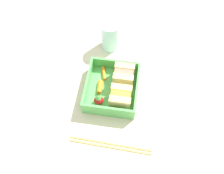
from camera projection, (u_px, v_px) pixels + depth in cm
name	position (u px, v px, depth cm)	size (l,w,h in cm)	color
ground_plane	(112.00, 93.00, 72.92)	(120.00, 120.00, 2.00)	beige
bento_tray	(112.00, 91.00, 71.53)	(15.69, 14.38, 1.20)	#55B859
bento_rim	(112.00, 86.00, 69.36)	(15.69, 14.38, 3.80)	#55B859
sandwich_left	(124.00, 76.00, 70.31)	(5.52, 5.66, 5.11)	#D1C47B
sandwich_center_left	(121.00, 97.00, 66.87)	(5.52, 5.66, 5.11)	#E2C27A
carrot_stick_far_left	(104.00, 73.00, 73.20)	(1.03, 1.03, 4.37)	orange
carrot_stick_left	(100.00, 86.00, 70.81)	(1.46, 1.46, 3.78)	orange
strawberry_far_left	(99.00, 100.00, 67.74)	(2.62, 2.62, 3.22)	red
chopstick_pair	(110.00, 145.00, 63.83)	(2.22, 21.42, 0.70)	tan
drinking_glass	(110.00, 35.00, 76.50)	(5.85, 5.85, 9.48)	silver
folded_napkin	(49.00, 80.00, 73.73)	(14.37, 9.44, 0.40)	silver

